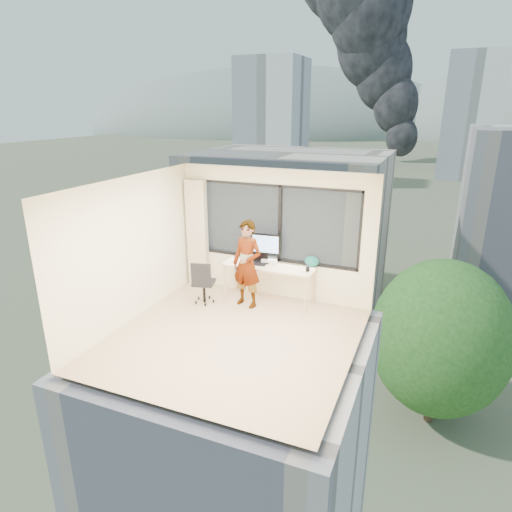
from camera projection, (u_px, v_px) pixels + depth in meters
The scene contains 24 objects.
floor at pixel (233, 338), 7.50m from camera, with size 4.00×4.00×0.01m, color #D6B18B.
ceiling at pixel (231, 185), 6.66m from camera, with size 4.00×4.00×0.01m, color white.
wall_front at pixel (161, 318), 5.33m from camera, with size 4.00×0.01×2.60m, color #F8EEC0.
wall_left at pixel (130, 251), 7.80m from camera, with size 0.01×4.00×2.60m, color #F8EEC0.
wall_right at pixel (358, 284), 6.35m from camera, with size 0.01×4.00×2.60m, color #F8EEC0.
window_wall at pixel (278, 223), 8.73m from camera, with size 3.30×0.16×1.55m, color black, non-canonical shape.
curtain at pixel (197, 234), 9.39m from camera, with size 0.45×0.14×2.30m, color beige.
desk at pixel (269, 283), 8.83m from camera, with size 1.80×0.60×0.75m, color beige.
chair at pixel (204, 281), 8.71m from camera, with size 0.46×0.46×0.90m, color black, non-canonical shape.
person at pixel (247, 264), 8.46m from camera, with size 0.62×0.41×1.71m, color #2D2D33.
monitor at pixel (266, 248), 8.77m from camera, with size 0.60×0.13×0.60m, color black, non-canonical shape.
game_console at pixel (270, 260), 8.88m from camera, with size 0.31×0.26×0.07m, color white.
laptop at pixel (258, 258), 8.76m from camera, with size 0.36×0.38×0.23m, color black, non-canonical shape.
cellphone at pixel (260, 265), 8.70m from camera, with size 0.10×0.05×0.01m, color black.
pen_cup at pixel (308, 269), 8.37m from camera, with size 0.08×0.08×0.09m, color black.
handbag at pixel (312, 261), 8.59m from camera, with size 0.28×0.14×0.22m, color #0E5548.
exterior_ground at pixel (429, 176), 116.87m from camera, with size 400.00×400.00×0.04m, color #515B3D.
near_bldg_a at pixel (288, 233), 39.24m from camera, with size 16.00×12.00×14.00m, color beige.
far_tower_a at pixel (272, 122), 103.23m from camera, with size 14.00×14.00×28.00m, color silver.
far_tower_b at pixel (471, 117), 109.12m from camera, with size 13.00×13.00×30.00m, color silver.
far_tower_d at pixel (261, 125), 161.35m from camera, with size 16.00×14.00×22.00m, color silver.
hill_a at pixel (272, 130), 335.27m from camera, with size 288.00×216.00×90.00m, color slate.
tree_a at pixel (173, 284), 35.77m from camera, with size 7.00×7.00×8.00m, color #204F1A, non-canonical shape.
tree_b at pixel (438, 354), 24.84m from camera, with size 7.60×7.60×9.00m, color #204F1A, non-canonical shape.
Camera 1 is at (2.91, -5.99, 3.73)m, focal length 31.03 mm.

